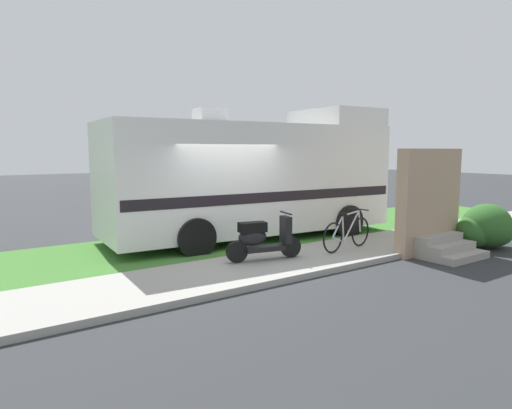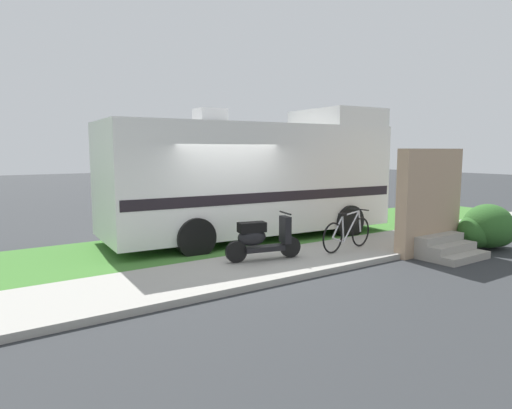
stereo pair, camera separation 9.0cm
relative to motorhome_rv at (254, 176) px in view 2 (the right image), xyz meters
The scene contains 11 objects.
ground_plane 2.69m from the motorhome_rv, 134.08° to the right, with size 80.00×80.00×0.00m, color #2D3033.
sidewalk 3.48m from the motorhome_rv, 118.35° to the right, with size 24.00×2.00×0.12m.
grass_strip 2.19m from the motorhome_rv, behind, with size 24.00×3.40×0.08m.
motorhome_rv is the anchor object (origin of this frame).
scooter 3.06m from the motorhome_rv, 121.42° to the right, with size 1.63×0.62×0.97m.
bicycle 3.06m from the motorhome_rv, 76.03° to the right, with size 1.74×0.52×0.90m.
pickup_truck_near 5.43m from the motorhome_rv, 54.32° to the left, with size 5.70×2.35×1.73m.
pickup_truck_far 9.35m from the motorhome_rv, 61.11° to the left, with size 5.27×2.40×1.77m.
porch_steps 4.51m from the motorhome_rv, 58.49° to the right, with size 2.00×1.26×2.40m.
bush_by_porch 5.86m from the motorhome_rv, 47.04° to the right, with size 1.49×1.12×1.05m.
bottle_green 4.45m from the motorhome_rv, 49.38° to the right, with size 0.06×0.06×0.27m.
Camera 2 is at (-5.21, -8.27, 2.36)m, focal length 31.41 mm.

